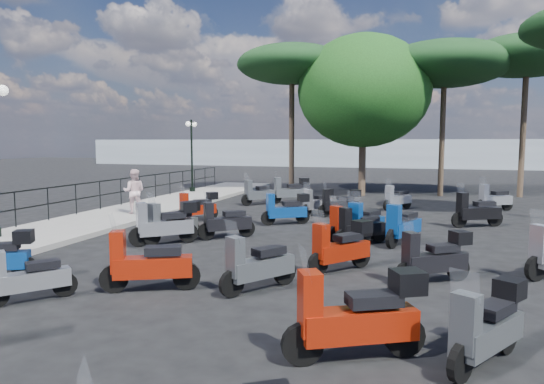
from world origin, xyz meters
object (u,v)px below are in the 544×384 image
(scooter_5, at_px, (258,194))
(scooter_29, at_px, (494,199))
(scooter_20, at_px, (341,247))
(scooter_23, at_px, (397,199))
(scooter_9, at_px, (173,223))
(pine_0, at_px, (445,65))
(scooter_15, at_px, (346,224))
(scooter_8, at_px, (28,279))
(scooter_14, at_px, (257,266))
(scooter_7, at_px, (148,264))
(scooter_11, at_px, (290,191))
(scooter_28, at_px, (476,212))
(scooter_3, at_px, (225,222))
(broadleaf_tree, at_px, (364,91))
(scooter_27, at_px, (434,258))
(scooter_16, at_px, (318,202))
(scooter_10, at_px, (286,210))
(pedestrian_far, at_px, (134,191))
(scooter_13, at_px, (357,317))
(scooter_4, at_px, (198,207))
(scooter_17, at_px, (340,203))
(scooter_30, at_px, (365,224))
(lamp_post_2, at_px, (192,151))
(pine_2, at_px, (292,65))
(scooter_21, at_px, (360,228))
(scooter_19, at_px, (487,328))
(scooter_22, at_px, (403,226))

(scooter_5, relative_size, scooter_29, 0.98)
(scooter_20, relative_size, scooter_23, 1.08)
(scooter_23, bearing_deg, scooter_20, 123.54)
(scooter_29, bearing_deg, scooter_9, 100.14)
(scooter_9, xyz_separation_m, scooter_29, (9.30, 9.04, -0.06))
(pine_0, bearing_deg, scooter_15, -103.38)
(scooter_8, relative_size, scooter_14, 0.83)
(scooter_9, bearing_deg, scooter_7, 140.62)
(scooter_29, bearing_deg, scooter_5, 61.07)
(scooter_11, distance_m, scooter_28, 8.47)
(scooter_3, relative_size, broadleaf_tree, 0.17)
(scooter_11, height_order, scooter_27, scooter_11)
(scooter_16, xyz_separation_m, pine_0, (4.70, 8.10, 6.07))
(scooter_10, distance_m, scooter_27, 7.23)
(pedestrian_far, bearing_deg, scooter_27, 131.25)
(scooter_13, height_order, scooter_16, scooter_13)
(scooter_4, height_order, scooter_10, scooter_10)
(scooter_7, bearing_deg, scooter_20, -77.76)
(scooter_15, bearing_deg, scooter_16, -38.45)
(scooter_10, bearing_deg, scooter_17, -66.39)
(scooter_7, distance_m, scooter_9, 4.42)
(scooter_30, relative_size, broadleaf_tree, 0.21)
(lamp_post_2, bearing_deg, scooter_9, -70.06)
(scooter_7, bearing_deg, lamp_post_2, -1.43)
(scooter_16, bearing_deg, scooter_5, -0.43)
(scooter_23, relative_size, scooter_27, 0.93)
(scooter_3, relative_size, scooter_4, 0.98)
(lamp_post_2, bearing_deg, pine_0, 9.32)
(scooter_23, xyz_separation_m, pine_2, (-5.71, 5.01, 6.30))
(scooter_9, distance_m, scooter_28, 9.58)
(scooter_15, bearing_deg, scooter_7, 94.42)
(scooter_20, xyz_separation_m, scooter_23, (0.72, 10.01, -0.07))
(scooter_14, bearing_deg, scooter_3, -26.62)
(pine_2, bearing_deg, scooter_13, -73.08)
(scooter_21, bearing_deg, scooter_19, 156.19)
(scooter_11, relative_size, pine_2, 0.21)
(scooter_19, bearing_deg, pine_0, -58.28)
(scooter_4, relative_size, scooter_19, 0.95)
(scooter_29, height_order, broadleaf_tree, broadleaf_tree)
(scooter_7, relative_size, broadleaf_tree, 0.21)
(scooter_8, xyz_separation_m, scooter_14, (3.55, 1.73, 0.06))
(scooter_14, distance_m, scooter_17, 9.33)
(scooter_21, bearing_deg, scooter_27, 166.84)
(scooter_23, xyz_separation_m, scooter_27, (1.15, -10.35, 0.05))
(scooter_11, xyz_separation_m, broadleaf_tree, (2.73, 4.00, 4.70))
(scooter_19, xyz_separation_m, scooter_22, (-1.22, 7.02, 0.01))
(lamp_post_2, height_order, scooter_21, lamp_post_2)
(scooter_14, bearing_deg, pine_0, -68.03)
(scooter_5, distance_m, broadleaf_tree, 7.96)
(scooter_22, relative_size, scooter_27, 1.18)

